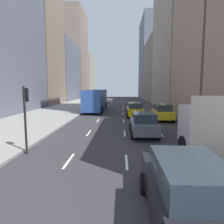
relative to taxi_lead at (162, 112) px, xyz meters
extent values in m
cube|color=gray|center=(-13.80, 6.37, -0.81)|extent=(8.00, 66.00, 0.15)
cube|color=white|center=(-7.00, -12.63, -0.87)|extent=(0.12, 2.00, 0.01)
cube|color=white|center=(-7.00, -6.63, -0.87)|extent=(0.12, 2.00, 0.01)
cube|color=white|center=(-7.00, -0.63, -0.87)|extent=(0.12, 2.00, 0.01)
cube|color=white|center=(-7.00, 5.37, -0.87)|extent=(0.12, 2.00, 0.01)
cube|color=white|center=(-7.00, 11.37, -0.87)|extent=(0.12, 2.00, 0.01)
cube|color=white|center=(-7.00, 17.37, -0.87)|extent=(0.12, 2.00, 0.01)
cube|color=white|center=(-7.00, 23.37, -0.87)|extent=(0.12, 2.00, 0.01)
cube|color=white|center=(-7.00, 29.37, -0.87)|extent=(0.12, 2.00, 0.01)
cube|color=white|center=(-4.20, -12.63, -0.87)|extent=(0.12, 2.00, 0.01)
cube|color=white|center=(-4.20, -6.63, -0.87)|extent=(0.12, 2.00, 0.01)
cube|color=white|center=(-4.20, -0.63, -0.87)|extent=(0.12, 2.00, 0.01)
cube|color=white|center=(-4.20, 5.37, -0.87)|extent=(0.12, 2.00, 0.01)
cube|color=white|center=(-4.20, 11.37, -0.87)|extent=(0.12, 2.00, 0.01)
cube|color=white|center=(-4.20, 17.37, -0.87)|extent=(0.12, 2.00, 0.01)
cube|color=white|center=(-4.20, 23.37, -0.87)|extent=(0.12, 2.00, 0.01)
cube|color=white|center=(-4.20, 29.37, -0.87)|extent=(0.12, 2.00, 0.01)
cube|color=white|center=(-1.40, -12.63, -0.87)|extent=(0.12, 2.00, 0.01)
cube|color=white|center=(-1.40, -6.63, -0.87)|extent=(0.12, 2.00, 0.01)
cube|color=white|center=(-1.40, -0.63, -0.87)|extent=(0.12, 2.00, 0.01)
cube|color=white|center=(-1.40, 5.37, -0.87)|extent=(0.12, 2.00, 0.01)
cube|color=white|center=(-1.40, 11.37, -0.87)|extent=(0.12, 2.00, 0.01)
cube|color=white|center=(-1.40, 17.37, -0.87)|extent=(0.12, 2.00, 0.01)
cube|color=white|center=(-1.40, 23.37, -0.87)|extent=(0.12, 2.00, 0.01)
cube|color=white|center=(-1.40, 29.37, -0.87)|extent=(0.12, 2.00, 0.01)
cube|color=gray|center=(-20.80, 20.05, 12.89)|extent=(6.00, 11.66, 27.53)
cube|color=slate|center=(-20.80, 34.85, 7.37)|extent=(6.00, 16.89, 16.51)
cube|color=gray|center=(-20.80, 51.74, 14.54)|extent=(6.00, 15.24, 30.85)
cube|color=gray|center=(-20.80, 68.98, 8.28)|extent=(6.00, 17.61, 18.32)
cube|color=gray|center=(5.20, 14.58, 10.09)|extent=(6.00, 16.73, 21.94)
cube|color=slate|center=(5.20, 31.42, 7.05)|extent=(6.00, 16.26, 15.87)
cube|color=slate|center=(5.20, 48.75, 12.47)|extent=(6.00, 17.96, 26.70)
cube|color=yellow|center=(0.00, 0.07, -0.17)|extent=(1.80, 4.40, 0.76)
cube|color=#28333D|center=(0.00, -0.19, 0.53)|extent=(1.58, 2.29, 0.64)
cube|color=#F2E599|center=(0.00, -0.19, 0.92)|extent=(0.44, 0.20, 0.14)
cylinder|color=black|center=(-0.90, 1.43, -0.55)|extent=(0.22, 0.66, 0.66)
cylinder|color=black|center=(0.90, 1.43, -0.55)|extent=(0.22, 0.66, 0.66)
cylinder|color=black|center=(-0.90, -1.29, -0.55)|extent=(0.22, 0.66, 0.66)
cylinder|color=black|center=(0.90, -1.29, -0.55)|extent=(0.22, 0.66, 0.66)
cube|color=yellow|center=(-2.80, 2.62, -0.17)|extent=(1.80, 4.40, 0.76)
cube|color=#28333D|center=(-2.80, 2.36, 0.53)|extent=(1.58, 2.29, 0.64)
cube|color=#F2E599|center=(-2.80, 2.36, 0.92)|extent=(0.44, 0.20, 0.14)
cylinder|color=black|center=(-3.70, 3.99, -0.55)|extent=(0.22, 0.66, 0.66)
cylinder|color=black|center=(-1.90, 3.99, -0.55)|extent=(0.22, 0.66, 0.66)
cylinder|color=black|center=(-3.70, 1.26, -0.55)|extent=(0.22, 0.66, 0.66)
cylinder|color=black|center=(-1.90, 1.26, -0.55)|extent=(0.22, 0.66, 0.66)
cube|color=black|center=(-2.80, -16.94, -0.13)|extent=(1.80, 4.75, 0.84)
cube|color=#28333D|center=(-2.80, -17.23, 0.61)|extent=(1.58, 2.47, 0.64)
cylinder|color=black|center=(-3.70, -15.47, -0.55)|extent=(0.22, 0.66, 0.66)
cylinder|color=black|center=(-1.90, -15.47, -0.55)|extent=(0.22, 0.66, 0.66)
cube|color=#565B66|center=(-2.80, -6.99, -0.18)|extent=(1.80, 4.48, 0.74)
cube|color=#28333D|center=(-2.80, -7.26, 0.51)|extent=(1.58, 2.33, 0.64)
cylinder|color=black|center=(-3.70, -5.61, -0.55)|extent=(0.22, 0.66, 0.66)
cylinder|color=black|center=(-1.90, -5.61, -0.55)|extent=(0.22, 0.66, 0.66)
cylinder|color=black|center=(-3.70, -8.38, -0.55)|extent=(0.22, 0.66, 0.66)
cylinder|color=black|center=(-1.90, -8.38, -0.55)|extent=(0.22, 0.66, 0.66)
cube|color=#2D519E|center=(-8.40, 9.00, 0.92)|extent=(2.50, 11.60, 2.90)
cube|color=#28333D|center=(-8.40, 14.75, 1.27)|extent=(2.30, 0.12, 1.40)
cube|color=#28333D|center=(-9.61, 9.00, 1.27)|extent=(0.08, 9.86, 1.10)
cube|color=yellow|center=(-8.40, 14.75, 2.17)|extent=(1.50, 0.10, 0.36)
cylinder|color=black|center=(-9.65, 12.59, -0.38)|extent=(0.30, 1.00, 1.00)
cylinder|color=black|center=(-7.15, 12.59, -0.38)|extent=(0.30, 1.00, 1.00)
cylinder|color=black|center=(-9.65, 5.81, -0.38)|extent=(0.30, 1.00, 1.00)
cylinder|color=black|center=(-7.15, 5.81, -0.38)|extent=(0.30, 1.00, 1.00)
cube|color=silver|center=(0.00, -11.00, 0.62)|extent=(2.10, 2.40, 2.10)
cube|color=#28333D|center=(0.00, -9.85, 0.92)|extent=(1.90, 0.10, 0.90)
cylinder|color=black|center=(-1.05, -11.00, -0.43)|extent=(0.28, 0.90, 0.90)
cylinder|color=black|center=(1.05, -11.00, -0.43)|extent=(0.28, 0.90, 0.90)
cylinder|color=black|center=(-9.55, -11.65, 0.92)|extent=(0.12, 0.12, 3.60)
cube|color=black|center=(-9.55, -11.47, 2.27)|extent=(0.24, 0.20, 0.72)
sphere|color=red|center=(-9.55, -11.36, 2.50)|extent=(0.14, 0.14, 0.14)
sphere|color=#4C3F14|center=(-9.55, -11.36, 2.27)|extent=(0.14, 0.14, 0.14)
sphere|color=#198C2D|center=(-9.55, -11.36, 2.04)|extent=(0.14, 0.14, 0.14)
camera|label=1|loc=(-4.47, -21.85, 2.63)|focal=32.00mm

